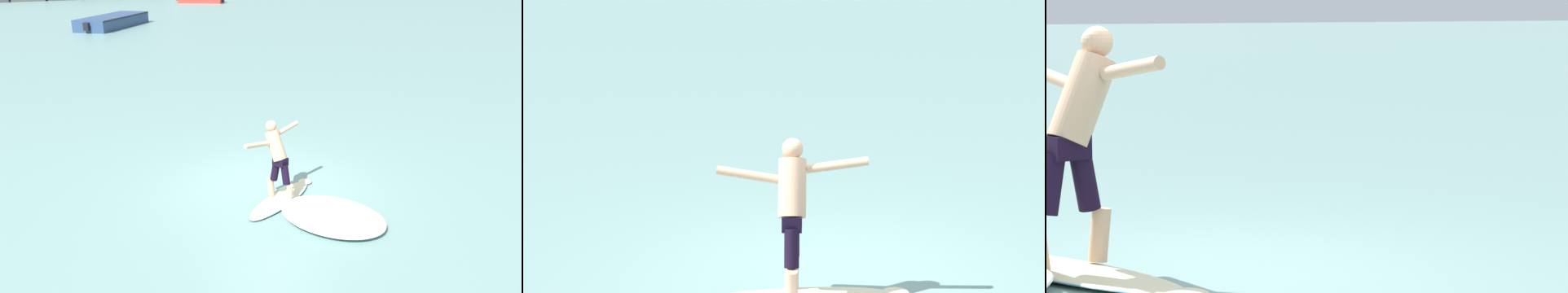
# 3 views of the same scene
# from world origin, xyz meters

# --- Properties ---
(ground_plane) EXTENTS (200.00, 200.00, 0.00)m
(ground_plane) POSITION_xyz_m (0.00, 0.00, 0.00)
(ground_plane) COLOR gray
(surfboard) EXTENTS (2.24, 1.41, 0.20)m
(surfboard) POSITION_xyz_m (-0.21, -0.74, 0.04)
(surfboard) COLOR beige
(surfboard) RESTS_ON ground
(surfer) EXTENTS (1.50, 0.79, 1.59)m
(surfer) POSITION_xyz_m (-0.27, -0.66, 1.00)
(surfer) COLOR tan
(surfer) RESTS_ON surfboard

